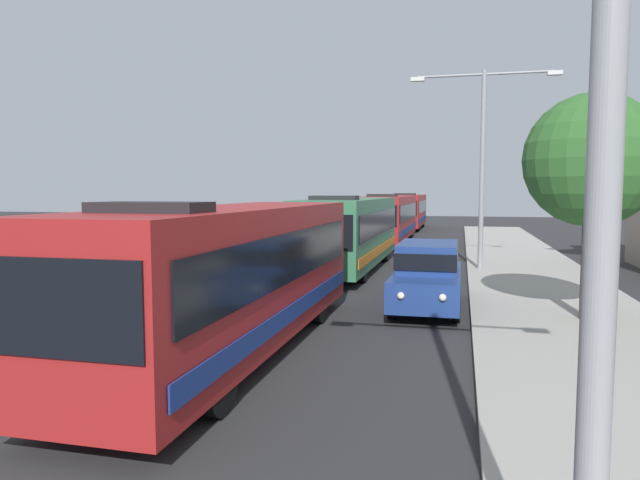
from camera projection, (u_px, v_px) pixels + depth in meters
The scene contains 7 objects.
bus_lead at pixel (233, 272), 11.90m from camera, with size 2.58×10.76×3.21m.
bus_second_in_line at pixel (351, 230), 24.55m from camera, with size 2.58×11.28×3.21m.
bus_middle at pixel (389, 217), 37.65m from camera, with size 2.58×12.12×3.21m.
bus_fourth_in_line at pixel (408, 210), 50.97m from camera, with size 2.58×10.58×3.21m.
white_suv at pixel (428, 273), 16.37m from camera, with size 1.86×4.99×1.90m.
streetlamp_mid at pixel (483, 148), 23.33m from camera, with size 5.89×0.28×8.14m.
roadside_tree at pixel (592, 161), 14.11m from camera, with size 3.30×3.30×5.64m.
Camera 1 is at (3.30, 0.81, 3.37)m, focal length 32.07 mm.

